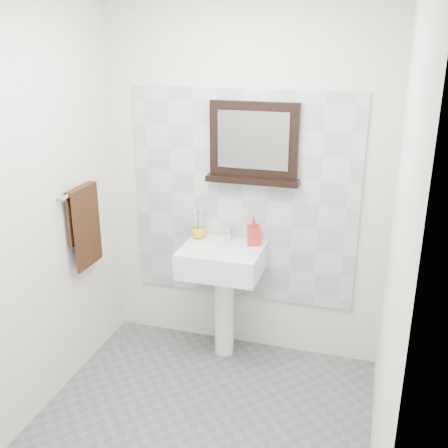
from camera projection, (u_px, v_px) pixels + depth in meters
The scene contains 13 objects.
floor at pixel (193, 438), 3.07m from camera, with size 2.00×2.20×0.01m, color #5B5D60.
back_wall at pixel (243, 185), 3.64m from camera, with size 2.00×0.01×2.50m, color silver.
front_wall at pixel (66, 361), 1.65m from camera, with size 2.00×0.01×2.50m, color silver.
left_wall at pixel (20, 221), 2.92m from camera, with size 0.01×2.20×2.50m, color silver.
right_wall at pixel (395, 263), 2.37m from camera, with size 0.01×2.20×2.50m, color silver.
splashback at pixel (243, 199), 3.66m from camera, with size 1.60×0.02×1.50m, color #AEB8BD.
pedestal_sink at pixel (222, 271), 3.65m from camera, with size 0.55×0.44×0.96m.
toothbrush_cup at pixel (199, 232), 3.74m from camera, with size 0.11×0.11×0.08m, color yellow.
toothbrushes at pixel (199, 222), 3.71m from camera, with size 0.05×0.04×0.21m.
soap_dispenser at pixel (253, 231), 3.60m from camera, with size 0.09×0.09×0.20m, color #AE1429.
framed_mirror at pixel (254, 145), 3.48m from camera, with size 0.64×0.11×0.54m.
towel_bar at pixel (80, 190), 3.39m from camera, with size 0.07×0.40×0.03m.
hand_towel at pixel (84, 220), 3.46m from camera, with size 0.06×0.30×0.55m.
Camera 1 is at (0.89, -2.31, 2.22)m, focal length 42.00 mm.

